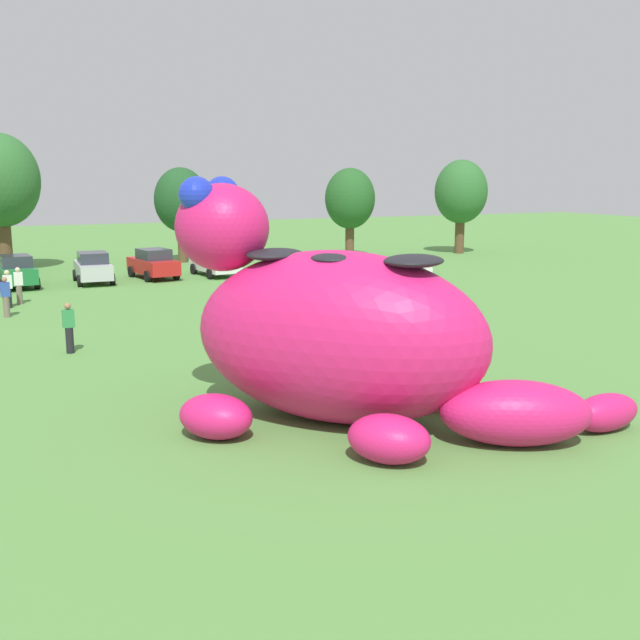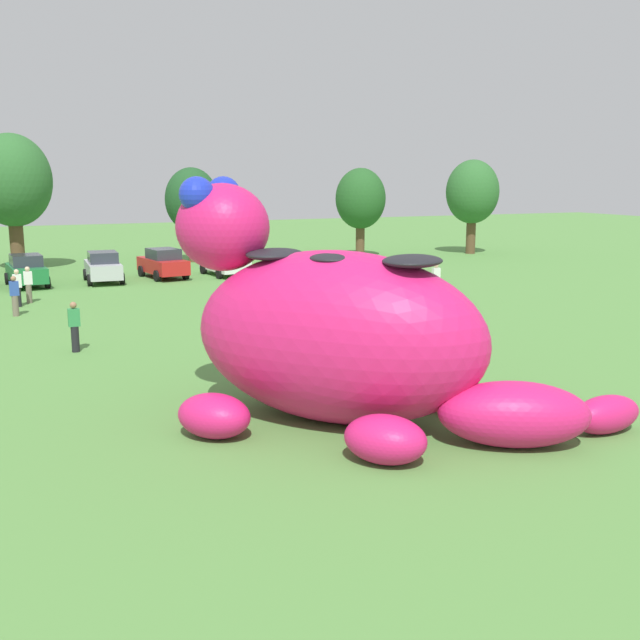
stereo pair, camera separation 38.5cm
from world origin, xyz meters
name	(u,v)px [view 2 (the right image)]	position (x,y,z in m)	size (l,w,h in m)	color
ground_plane	(359,423)	(0.00, 0.00, 0.00)	(160.00, 160.00, 0.00)	#568E42
giant_inflatable_creature	(338,334)	(-0.37, 0.45, 2.13)	(10.37, 8.80, 5.83)	#E01E6B
car_green	(26,270)	(-6.19, 27.36, 0.86)	(2.19, 4.22, 1.72)	#1E7238
car_silver	(103,267)	(-2.22, 27.33, 0.86)	(2.05, 4.16, 1.72)	#B7BABF
car_red	(163,263)	(1.22, 27.76, 0.86)	(2.42, 4.32, 1.72)	red
car_white	(225,261)	(4.81, 27.41, 0.86)	(2.26, 4.26, 1.72)	white
tree_mid_left	(12,181)	(-6.34, 35.04, 5.50)	(4.74, 4.74, 8.42)	brown
tree_centre_left	(192,200)	(4.89, 35.23, 4.19)	(3.61, 3.61, 6.41)	brown
tree_centre	(361,199)	(16.73, 33.23, 4.18)	(3.60, 3.60, 6.40)	brown
tree_centre_right	(472,192)	(25.64, 32.24, 4.60)	(3.96, 3.96, 7.04)	brown
spectator_near_inflatable	(18,288)	(-6.86, 20.71, 0.85)	(0.38, 0.26, 1.71)	black
spectator_mid_field	(28,285)	(-6.36, 21.61, 0.85)	(0.38, 0.26, 1.71)	#726656
spectator_by_cars	(15,296)	(-7.06, 18.31, 0.85)	(0.38, 0.26, 1.71)	#726656
spectator_wandering	(436,281)	(11.73, 15.16, 0.85)	(0.38, 0.26, 1.71)	#2D334C
spectator_far_side	(75,327)	(-5.44, 10.45, 0.85)	(0.38, 0.26, 1.71)	black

